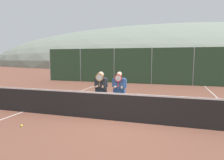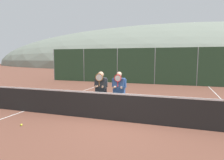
{
  "view_description": "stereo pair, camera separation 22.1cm",
  "coord_description": "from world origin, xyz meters",
  "px_view_note": "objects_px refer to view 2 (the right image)",
  "views": [
    {
      "loc": [
        1.72,
        -6.6,
        2.22
      ],
      "look_at": [
        -0.56,
        0.86,
        1.35
      ],
      "focal_mm": 32.0,
      "sensor_mm": 36.0,
      "label": 1
    },
    {
      "loc": [
        1.93,
        -6.53,
        2.22
      ],
      "look_at": [
        -0.56,
        0.86,
        1.35
      ],
      "focal_mm": 32.0,
      "sensor_mm": 36.0,
      "label": 2
    }
  ],
  "objects_px": {
    "player_center_left": "(119,90)",
    "car_center": "(209,72)",
    "player_leftmost": "(101,89)",
    "car_far_left": "(99,70)",
    "car_left_of_center": "(150,70)",
    "tennis_ball_on_court": "(21,125)"
  },
  "relations": [
    {
      "from": "player_leftmost",
      "to": "player_center_left",
      "type": "bearing_deg",
      "value": 1.34
    },
    {
      "from": "player_leftmost",
      "to": "tennis_ball_on_court",
      "type": "distance_m",
      "value": 3.04
    },
    {
      "from": "player_leftmost",
      "to": "car_far_left",
      "type": "bearing_deg",
      "value": 112.56
    },
    {
      "from": "car_center",
      "to": "player_leftmost",
      "type": "bearing_deg",
      "value": -113.29
    },
    {
      "from": "player_center_left",
      "to": "car_far_left",
      "type": "relative_size",
      "value": 0.37
    },
    {
      "from": "player_center_left",
      "to": "car_left_of_center",
      "type": "distance_m",
      "value": 12.79
    },
    {
      "from": "player_center_left",
      "to": "car_center",
      "type": "xyz_separation_m",
      "value": [
        4.75,
        12.73,
        -0.07
      ]
    },
    {
      "from": "player_leftmost",
      "to": "player_center_left",
      "type": "relative_size",
      "value": 1.0
    },
    {
      "from": "player_center_left",
      "to": "car_center",
      "type": "bearing_deg",
      "value": 69.54
    },
    {
      "from": "player_leftmost",
      "to": "car_center",
      "type": "height_order",
      "value": "car_center"
    },
    {
      "from": "car_far_left",
      "to": "tennis_ball_on_court",
      "type": "xyz_separation_m",
      "value": [
        3.14,
        -14.4,
        -0.85
      ]
    },
    {
      "from": "car_far_left",
      "to": "car_left_of_center",
      "type": "distance_m",
      "value": 5.27
    },
    {
      "from": "car_left_of_center",
      "to": "tennis_ball_on_court",
      "type": "bearing_deg",
      "value": -98.03
    },
    {
      "from": "car_left_of_center",
      "to": "car_center",
      "type": "relative_size",
      "value": 0.95
    },
    {
      "from": "car_center",
      "to": "tennis_ball_on_court",
      "type": "distance_m",
      "value": 16.64
    },
    {
      "from": "tennis_ball_on_court",
      "to": "player_leftmost",
      "type": "bearing_deg",
      "value": 47.07
    },
    {
      "from": "car_far_left",
      "to": "car_center",
      "type": "bearing_deg",
      "value": 2.48
    },
    {
      "from": "car_far_left",
      "to": "player_leftmost",
      "type": "bearing_deg",
      "value": -67.44
    },
    {
      "from": "car_left_of_center",
      "to": "tennis_ball_on_court",
      "type": "relative_size",
      "value": 66.71
    },
    {
      "from": "car_left_of_center",
      "to": "car_far_left",
      "type": "bearing_deg",
      "value": -174.5
    },
    {
      "from": "player_leftmost",
      "to": "player_center_left",
      "type": "xyz_separation_m",
      "value": [
        0.74,
        0.02,
        -0.02
      ]
    },
    {
      "from": "car_center",
      "to": "car_far_left",
      "type": "bearing_deg",
      "value": -177.52
    }
  ]
}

